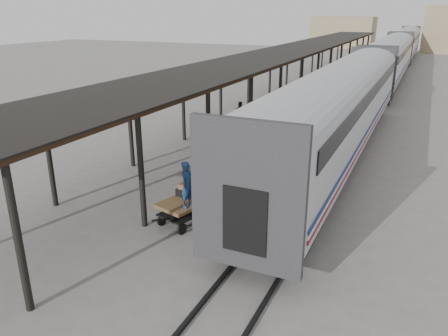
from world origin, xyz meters
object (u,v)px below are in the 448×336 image
at_px(luggage_tug, 283,102).
at_px(pedestrian, 240,116).
at_px(baggage_cart, 191,204).
at_px(porter, 187,185).

xyz_separation_m(luggage_tug, pedestrian, (-0.68, -6.66, 0.22)).
xyz_separation_m(baggage_cart, porter, (0.25, -0.65, 1.01)).
bearing_deg(porter, baggage_cart, 23.37).
height_order(luggage_tug, porter, porter).
bearing_deg(porter, pedestrian, 17.48).
bearing_deg(baggage_cart, porter, -53.00).
relative_size(luggage_tug, pedestrian, 1.08).
distance_m(baggage_cart, luggage_tug, 19.07).
height_order(porter, pedestrian, porter).
xyz_separation_m(porter, pedestrian, (-3.49, 12.88, -0.74)).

